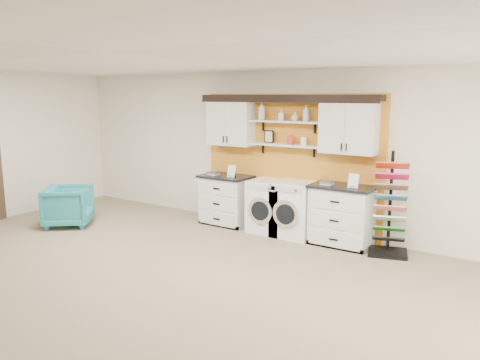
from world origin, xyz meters
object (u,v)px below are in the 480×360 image
Objects in this scene: base_cabinet_right at (342,215)px; washer at (270,206)px; base_cabinet_left at (226,200)px; sample_rack at (389,222)px; dryer at (295,209)px; armchair at (69,206)px.

base_cabinet_right reaches higher than washer.
base_cabinet_left is 0.60× the size of sample_rack.
dryer is (0.49, 0.00, 0.01)m from washer.
washer is 0.98× the size of dryer.
base_cabinet_left is 1.43m from dryer.
sample_rack reaches higher than dryer.
sample_rack is at bearing -0.86° from washer.
base_cabinet_right is 1.05× the size of dryer.
base_cabinet_left is at bearing 180.00° from base_cabinet_right.
sample_rack reaches higher than armchair.
washer is 2.08m from sample_rack.
base_cabinet_left is 0.94× the size of base_cabinet_right.
dryer is (-0.83, -0.00, -0.01)m from base_cabinet_right.
base_cabinet_right is 1.23× the size of armchair.
washer is 1.14× the size of armchair.
sample_rack is (0.76, -0.03, 0.02)m from base_cabinet_right.
base_cabinet_left is 0.99× the size of dryer.
sample_rack is at bearing -0.66° from base_cabinet_left.
base_cabinet_right reaches higher than dryer.
sample_rack reaches higher than base_cabinet_right.
base_cabinet_left is at bearing -93.63° from armchair.
washer is 0.49m from dryer.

